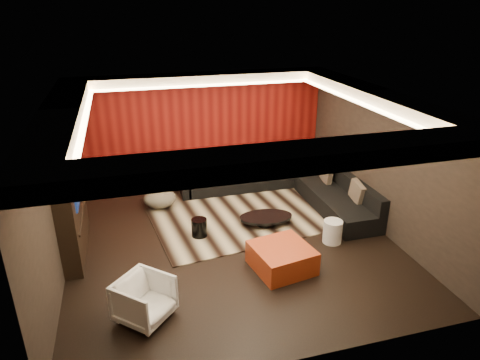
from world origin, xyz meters
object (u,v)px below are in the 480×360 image
object	(u,v)px
drum_stool	(199,228)
white_side_table	(333,232)
coffee_table	(266,220)
sectional_sofa	(284,184)
armchair	(144,299)
orange_ottoman	(282,258)

from	to	relation	value
drum_stool	white_side_table	size ratio (longest dim) A/B	0.80
coffee_table	sectional_sofa	xyz separation A→B (m)	(0.89, 1.32, 0.15)
armchair	coffee_table	bearing A→B (deg)	-5.99
white_side_table	orange_ottoman	size ratio (longest dim) A/B	0.48
coffee_table	sectional_sofa	bearing A→B (deg)	55.88
drum_stool	orange_ottoman	world-z (taller)	orange_ottoman
coffee_table	white_side_table	bearing A→B (deg)	-44.53
sectional_sofa	white_side_table	bearing A→B (deg)	-87.12
drum_stool	armchair	world-z (taller)	armchair
drum_stool	white_side_table	world-z (taller)	white_side_table
drum_stool	sectional_sofa	distance (m)	2.71
coffee_table	orange_ottoman	bearing A→B (deg)	-98.85
white_side_table	sectional_sofa	bearing A→B (deg)	92.88
coffee_table	armchair	distance (m)	3.42
orange_ottoman	drum_stool	bearing A→B (deg)	129.07
drum_stool	orange_ottoman	distance (m)	1.86
coffee_table	drum_stool	size ratio (longest dim) A/B	3.05
coffee_table	orange_ottoman	distance (m)	1.57
coffee_table	armchair	size ratio (longest dim) A/B	1.52
coffee_table	orange_ottoman	xyz separation A→B (m)	(-0.24, -1.55, 0.10)
orange_ottoman	sectional_sofa	bearing A→B (deg)	68.44
white_side_table	sectional_sofa	distance (m)	2.31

